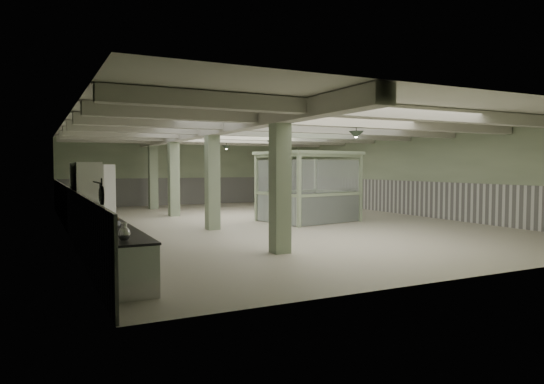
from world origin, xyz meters
name	(u,v)px	position (x,y,z in m)	size (l,w,h in m)	color
floor	(266,223)	(0.00, 0.00, 0.00)	(20.00, 20.00, 0.00)	beige
ceiling	(266,128)	(0.00, 0.00, 3.60)	(14.00, 20.00, 0.02)	white
wall_back	(190,172)	(0.00, 10.00, 1.80)	(14.00, 0.02, 3.60)	#ABBC97
wall_front	(488,184)	(0.00, -10.00, 1.80)	(14.00, 0.02, 3.60)	#ABBC97
wall_left	(66,177)	(-7.00, 0.00, 1.80)	(0.02, 20.00, 3.60)	#ABBC97
wall_right	(408,174)	(7.00, 0.00, 1.80)	(0.02, 20.00, 3.60)	#ABBC97
wainscot_left	(68,210)	(-6.97, 0.00, 0.75)	(0.05, 19.90, 1.50)	silver
wainscot_right	(408,198)	(6.97, 0.00, 0.75)	(0.05, 19.90, 1.50)	silver
wainscot_back	(190,191)	(0.00, 9.97, 0.75)	(13.90, 0.05, 1.50)	silver
girder	(203,131)	(-2.50, 0.00, 3.38)	(0.45, 19.90, 0.40)	beige
beam_a	(402,113)	(0.00, -7.50, 3.42)	(13.90, 0.35, 0.32)	beige
beam_b	(342,121)	(0.00, -5.00, 3.42)	(13.90, 0.35, 0.32)	beige
beam_c	(299,128)	(0.00, -2.50, 3.42)	(13.90, 0.35, 0.32)	beige
beam_d	(266,132)	(0.00, 0.00, 3.42)	(13.90, 0.35, 0.32)	beige
beam_e	(241,136)	(0.00, 2.50, 3.42)	(13.90, 0.35, 0.32)	beige
beam_f	(220,139)	(0.00, 5.00, 3.42)	(13.90, 0.35, 0.32)	beige
beam_g	(203,142)	(0.00, 7.50, 3.42)	(13.90, 0.35, 0.32)	beige
column_a	(280,180)	(-2.50, -6.00, 1.80)	(0.42, 0.42, 3.60)	#94A686
column_b	(212,176)	(-2.50, -1.00, 1.80)	(0.42, 0.42, 3.60)	#94A686
column_c	(174,174)	(-2.50, 4.00, 1.80)	(0.42, 0.42, 3.60)	#94A686
column_d	(153,173)	(-2.50, 8.00, 1.80)	(0.42, 0.42, 3.60)	#94A686
hook_rail	(97,183)	(-6.93, -7.60, 1.85)	(0.02, 0.02, 1.20)	black
pendant_front	(356,135)	(0.50, -5.00, 3.05)	(0.44, 0.44, 0.22)	#283629
pendant_mid	(272,143)	(0.50, 0.50, 3.05)	(0.44, 0.44, 0.22)	#283629
pendant_back	(226,148)	(0.50, 5.50, 3.05)	(0.44, 0.44, 0.22)	#283629
prep_counter	(112,249)	(-6.54, -6.45, 0.46)	(0.85, 4.83, 0.91)	silver
pitcher_near	(106,215)	(-6.46, -5.04, 1.02)	(0.17, 0.19, 0.25)	silver
pitcher_far	(124,232)	(-6.61, -8.37, 1.05)	(0.20, 0.24, 0.30)	silver
veg_colander	(111,222)	(-6.53, -6.27, 1.00)	(0.43, 0.43, 0.20)	#444449
orange_bowl	(99,219)	(-6.63, -5.03, 0.95)	(0.26, 0.26, 0.10)	#B2B2B7
skillet_near	(102,196)	(-6.88, -7.78, 1.63)	(0.32, 0.32, 0.04)	black
skillet_far	(100,195)	(-6.88, -7.56, 1.63)	(0.23, 0.23, 0.03)	black
walkin_cooler	(87,202)	(-6.62, -2.28, 1.15)	(1.15, 2.50, 2.29)	white
guard_booth	(308,175)	(1.68, -0.28, 1.82)	(3.82, 3.40, 2.71)	#A6BA95
filing_cabinet	(349,203)	(3.74, -0.09, 0.62)	(0.40, 0.57, 1.24)	#565849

